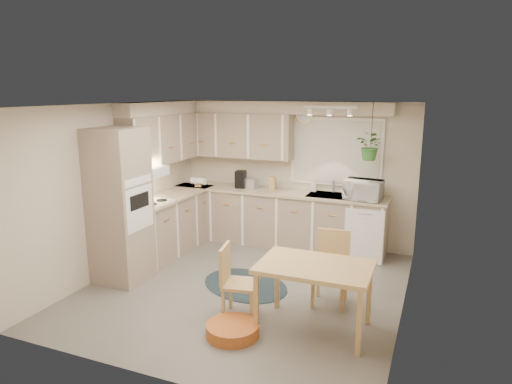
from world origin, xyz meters
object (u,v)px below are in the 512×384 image
Objects in this scene: chair_back at (330,269)px; chair_left at (241,282)px; microwave at (363,188)px; dining_table at (314,297)px; braided_rug at (245,285)px; pet_bed at (233,330)px.

chair_left is at bearing 34.31° from chair_back.
chair_left is 1.54× the size of microwave.
chair_back reaches higher than chair_left.
microwave is at bearing -96.36° from chair_back.
braided_rug is at bearing 146.06° from dining_table.
braided_rug is at bearing -121.94° from microwave.
dining_table is 1.33× the size of chair_back.
pet_bed is at bearing -72.43° from braided_rug.
microwave is (0.10, 2.41, 0.75)m from dining_table.
microwave is (0.96, 2.44, 0.70)m from chair_left.
dining_table reaches higher than pet_bed.
chair_left is 2.71m from microwave.
chair_back is at bearing -5.73° from braided_rug.
chair_back is 1.42m from pet_bed.
microwave is (0.86, 2.87, 1.06)m from pet_bed.
dining_table is at bearing -33.94° from braided_rug.
microwave reaches higher than chair_back.
microwave is at bearing 52.34° from braided_rug.
dining_table is 0.94× the size of braided_rug.
dining_table is 2.52m from microwave.
microwave is at bearing 87.68° from dining_table.
microwave is (1.26, 1.63, 1.12)m from braided_rug.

